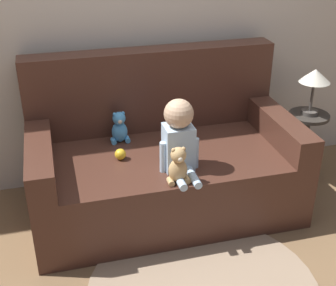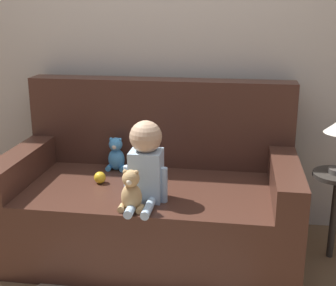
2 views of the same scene
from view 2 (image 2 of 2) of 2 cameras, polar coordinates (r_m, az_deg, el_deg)
ground_plane at (r=3.08m, az=-2.10°, el=-12.93°), size 12.00×12.00×0.00m
wall_back at (r=3.23m, az=-0.44°, el=12.77°), size 8.00×0.05×2.60m
couch at (r=2.99m, az=-1.91°, el=-6.53°), size 1.76×0.95×1.04m
person_baby at (r=2.57m, az=-2.74°, el=-2.47°), size 0.25×0.36×0.45m
teddy_bear_brown at (r=2.48m, az=-4.50°, el=-5.93°), size 0.14×0.11×0.23m
plush_toy_side at (r=3.09m, az=-6.34°, el=-1.46°), size 0.13×0.10×0.22m
toy_ball at (r=2.90m, az=-8.30°, el=-4.19°), size 0.07×0.07×0.07m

